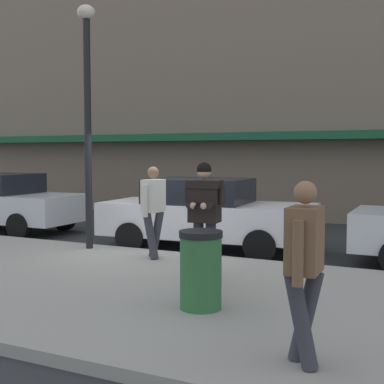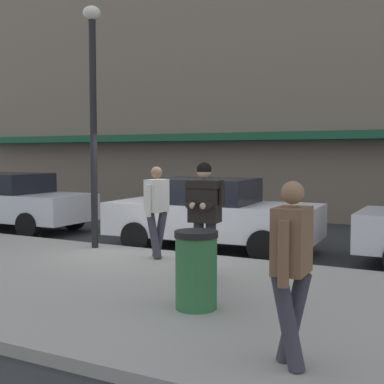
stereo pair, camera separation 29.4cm
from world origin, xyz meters
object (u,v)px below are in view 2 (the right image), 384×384
(parked_sedan_near, at_px, (11,201))
(trash_bin, at_px, (196,270))
(street_lamp_post, at_px, (93,101))
(man_texting_on_phone, at_px, (204,207))
(pedestrian_in_light_coat, at_px, (157,206))
(pedestrian_dark_coat, at_px, (292,262))
(parked_sedan_mid, at_px, (211,214))

(parked_sedan_near, xyz_separation_m, trash_bin, (8.05, -4.52, -0.16))
(parked_sedan_near, bearing_deg, street_lamp_post, -21.84)
(man_texting_on_phone, distance_m, trash_bin, 1.72)
(pedestrian_in_light_coat, bearing_deg, street_lamp_post, 169.91)
(man_texting_on_phone, relative_size, trash_bin, 1.84)
(pedestrian_in_light_coat, height_order, pedestrian_dark_coat, same)
(man_texting_on_phone, distance_m, street_lamp_post, 3.98)
(man_texting_on_phone, height_order, pedestrian_in_light_coat, man_texting_on_phone)
(parked_sedan_mid, distance_m, trash_bin, 4.82)
(pedestrian_dark_coat, bearing_deg, trash_bin, 143.10)
(man_texting_on_phone, height_order, trash_bin, man_texting_on_phone)
(parked_sedan_mid, distance_m, street_lamp_post, 3.40)
(pedestrian_in_light_coat, bearing_deg, pedestrian_dark_coat, -44.80)
(parked_sedan_near, distance_m, pedestrian_dark_coat, 11.23)
(pedestrian_dark_coat, relative_size, trash_bin, 1.74)
(pedestrian_in_light_coat, xyz_separation_m, pedestrian_dark_coat, (3.77, -3.75, 0.00))
(parked_sedan_mid, distance_m, pedestrian_in_light_coat, 1.90)
(pedestrian_dark_coat, xyz_separation_m, street_lamp_post, (-5.47, 4.05, 2.03))
(street_lamp_post, bearing_deg, pedestrian_dark_coat, -36.52)
(parked_sedan_mid, height_order, street_lamp_post, street_lamp_post)
(trash_bin, bearing_deg, street_lamp_post, 143.63)
(man_texting_on_phone, bearing_deg, street_lamp_post, 157.08)
(parked_sedan_mid, bearing_deg, street_lamp_post, -140.60)
(pedestrian_dark_coat, bearing_deg, parked_sedan_mid, 122.47)
(parked_sedan_mid, relative_size, trash_bin, 4.71)
(pedestrian_in_light_coat, relative_size, trash_bin, 1.74)
(pedestrian_dark_coat, distance_m, trash_bin, 2.06)
(pedestrian_in_light_coat, xyz_separation_m, trash_bin, (2.17, -2.54, -0.47))
(parked_sedan_near, height_order, street_lamp_post, street_lamp_post)
(street_lamp_post, height_order, trash_bin, street_lamp_post)
(parked_sedan_near, relative_size, trash_bin, 4.63)
(parked_sedan_near, xyz_separation_m, pedestrian_dark_coat, (9.66, -5.73, 0.32))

